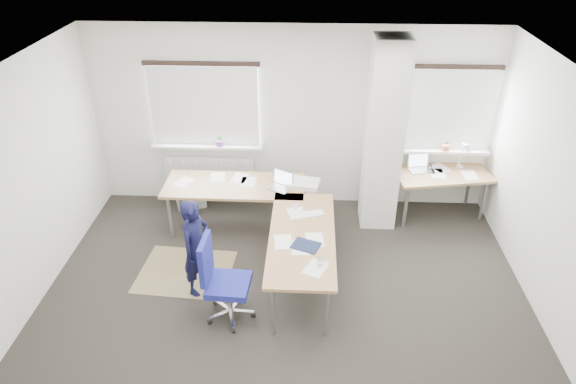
{
  "coord_description": "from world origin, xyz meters",
  "views": [
    {
      "loc": [
        0.25,
        -4.65,
        4.36
      ],
      "look_at": [
        0.01,
        0.9,
        1.08
      ],
      "focal_mm": 32.0,
      "sensor_mm": 36.0,
      "label": 1
    }
  ],
  "objects_px": {
    "person": "(197,248)",
    "desk_main": "(270,210)",
    "desk_side": "(442,175)",
    "task_chair": "(226,296)"
  },
  "relations": [
    {
      "from": "person",
      "to": "task_chair",
      "type": "bearing_deg",
      "value": -113.47
    },
    {
      "from": "task_chair",
      "to": "person",
      "type": "distance_m",
      "value": 0.7
    },
    {
      "from": "person",
      "to": "desk_main",
      "type": "bearing_deg",
      "value": -20.27
    },
    {
      "from": "task_chair",
      "to": "person",
      "type": "relative_size",
      "value": 0.85
    },
    {
      "from": "desk_main",
      "to": "desk_side",
      "type": "xyz_separation_m",
      "value": [
        2.5,
        1.08,
        -0.01
      ]
    },
    {
      "from": "desk_side",
      "to": "person",
      "type": "distance_m",
      "value": 3.82
    },
    {
      "from": "desk_main",
      "to": "person",
      "type": "height_order",
      "value": "person"
    },
    {
      "from": "task_chair",
      "to": "person",
      "type": "xyz_separation_m",
      "value": [
        -0.4,
        0.46,
        0.34
      ]
    },
    {
      "from": "desk_side",
      "to": "person",
      "type": "relative_size",
      "value": 1.17
    },
    {
      "from": "desk_side",
      "to": "person",
      "type": "bearing_deg",
      "value": -160.42
    }
  ]
}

